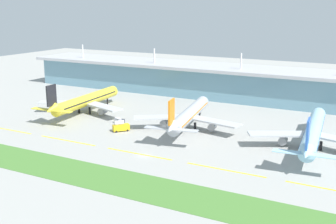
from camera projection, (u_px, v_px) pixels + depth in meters
ground_plane at (144, 156)px, 157.73m from camera, size 600.00×600.00×0.00m
terminal_building at (243, 83)px, 249.96m from camera, size 288.00×34.00×27.48m
airliner_near at (86, 101)px, 218.88m from camera, size 48.63×62.15×18.90m
airliner_middle at (189, 115)px, 190.38m from camera, size 47.93×62.20×18.90m
airliner_far at (313, 132)px, 164.63m from camera, size 48.54×68.67×18.90m
taxiway_stripe_west at (8, 130)px, 191.07m from camera, size 28.00×0.70×0.04m
taxiway_stripe_mid_west at (67, 141)px, 175.49m from camera, size 28.00×0.70×0.04m
taxiway_stripe_centre at (139, 154)px, 159.90m from camera, size 28.00×0.70×0.04m
taxiway_stripe_mid_east at (225, 170)px, 144.31m from camera, size 28.00×0.70×0.04m
taxiway_stripe_east at (333, 190)px, 128.73m from camera, size 28.00×0.70×0.04m
grass_verge at (105, 178)px, 137.18m from camera, size 300.00×18.00×0.10m
fuel_truck at (121, 126)px, 187.97m from camera, size 6.57×7.22×4.95m
baggage_cart at (118, 121)px, 201.13m from camera, size 3.97×2.89×2.48m
pushback_tug at (120, 121)px, 200.30m from camera, size 3.01×4.68×1.85m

